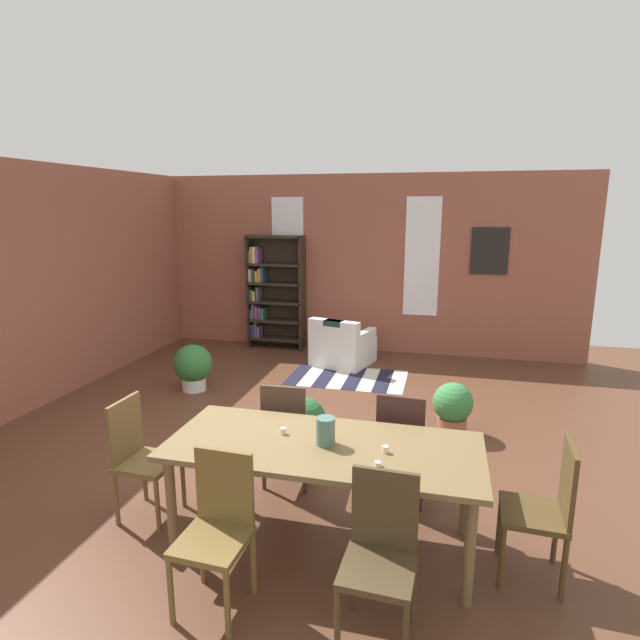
{
  "coord_description": "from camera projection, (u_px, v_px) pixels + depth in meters",
  "views": [
    {
      "loc": [
        1.51,
        -4.27,
        2.38
      ],
      "look_at": [
        0.1,
        1.4,
        1.09
      ],
      "focal_mm": 28.63,
      "sensor_mm": 36.0,
      "label": 1
    }
  ],
  "objects": [
    {
      "name": "dining_chair_head_right",
      "position": [
        546.0,
        507.0,
        3.25
      ],
      "size": [
        0.42,
        0.42,
        0.95
      ],
      "color": "#4C391D",
      "rests_on": "ground"
    },
    {
      "name": "potted_plant_corner",
      "position": [
        453.0,
        407.0,
        5.43
      ],
      "size": [
        0.42,
        0.42,
        0.57
      ],
      "color": "#9E6042",
      "rests_on": "ground"
    },
    {
      "name": "bookshelf_tall",
      "position": [
        272.0,
        292.0,
        8.72
      ],
      "size": [
        0.98,
        0.31,
        1.93
      ],
      "color": "#2D2319",
      "rests_on": "ground"
    },
    {
      "name": "potted_plant_window",
      "position": [
        193.0,
        366.0,
        6.74
      ],
      "size": [
        0.5,
        0.5,
        0.62
      ],
      "color": "silver",
      "rests_on": "ground"
    },
    {
      "name": "window_pane_0",
      "position": [
        288.0,
        254.0,
        8.7
      ],
      "size": [
        0.55,
        0.02,
        1.9
      ],
      "primitive_type": "cube",
      "color": "white"
    },
    {
      "name": "window_pane_1",
      "position": [
        422.0,
        257.0,
        8.17
      ],
      "size": [
        0.55,
        0.02,
        1.9
      ],
      "primitive_type": "cube",
      "color": "white"
    },
    {
      "name": "potted_plant_by_shelf",
      "position": [
        304.0,
        423.0,
        4.98
      ],
      "size": [
        0.44,
        0.44,
        0.58
      ],
      "color": "#333338",
      "rests_on": "ground"
    },
    {
      "name": "dining_chair_head_left",
      "position": [
        140.0,
        454.0,
        3.95
      ],
      "size": [
        0.41,
        0.41,
        0.95
      ],
      "color": "brown",
      "rests_on": "ground"
    },
    {
      "name": "dining_table",
      "position": [
        323.0,
        454.0,
        3.56
      ],
      "size": [
        2.19,
        0.93,
        0.77
      ],
      "color": "brown",
      "rests_on": "ground"
    },
    {
      "name": "dining_chair_near_right",
      "position": [
        381.0,
        551.0,
        2.83
      ],
      "size": [
        0.42,
        0.42,
        0.95
      ],
      "color": "#43341E",
      "rests_on": "ground"
    },
    {
      "name": "ground_plane",
      "position": [
        275.0,
        460.0,
        4.92
      ],
      "size": [
        10.62,
        10.62,
        0.0
      ],
      "primitive_type": "plane",
      "color": "brown"
    },
    {
      "name": "dining_chair_near_left",
      "position": [
        217.0,
        525.0,
        3.06
      ],
      "size": [
        0.42,
        0.42,
        0.95
      ],
      "color": "brown",
      "rests_on": "ground"
    },
    {
      "name": "dining_chair_far_right",
      "position": [
        401.0,
        443.0,
        4.14
      ],
      "size": [
        0.42,
        0.42,
        0.95
      ],
      "color": "#3C2421",
      "rests_on": "ground"
    },
    {
      "name": "tealight_candle_2",
      "position": [
        386.0,
        449.0,
        3.41
      ],
      "size": [
        0.04,
        0.04,
        0.05
      ],
      "primitive_type": "cylinder",
      "color": "silver",
      "rests_on": "dining_table"
    },
    {
      "name": "tealight_candle_1",
      "position": [
        378.0,
        464.0,
        3.24
      ],
      "size": [
        0.04,
        0.04,
        0.03
      ],
      "primitive_type": "cylinder",
      "color": "silver",
      "rests_on": "dining_table"
    },
    {
      "name": "armchair_white",
      "position": [
        342.0,
        347.0,
        7.88
      ],
      "size": [
        0.98,
        0.98,
        0.75
      ],
      "color": "white",
      "rests_on": "ground"
    },
    {
      "name": "dining_chair_far_left",
      "position": [
        287.0,
        430.0,
        4.37
      ],
      "size": [
        0.42,
        0.42,
        0.95
      ],
      "color": "#453127",
      "rests_on": "ground"
    },
    {
      "name": "framed_picture",
      "position": [
        490.0,
        251.0,
        7.89
      ],
      "size": [
        0.56,
        0.03,
        0.72
      ],
      "primitive_type": "cube",
      "color": "black"
    },
    {
      "name": "tealight_candle_0",
      "position": [
        283.0,
        431.0,
        3.7
      ],
      "size": [
        0.04,
        0.04,
        0.05
      ],
      "primitive_type": "cylinder",
      "color": "silver",
      "rests_on": "dining_table"
    },
    {
      "name": "vase_on_table",
      "position": [
        326.0,
        431.0,
        3.52
      ],
      "size": [
        0.13,
        0.13,
        0.2
      ],
      "primitive_type": "cylinder",
      "color": "#4C7266",
      "rests_on": "dining_table"
    },
    {
      "name": "striped_rug",
      "position": [
        347.0,
        378.0,
        7.29
      ],
      "size": [
        1.65,
        1.01,
        0.01
      ],
      "color": "#1E1E33",
      "rests_on": "ground"
    },
    {
      "name": "back_wall_brick",
      "position": [
        353.0,
        264.0,
        8.53
      ],
      "size": [
        7.44,
        0.12,
        2.92
      ],
      "primitive_type": "cube",
      "color": "#9B5543",
      "rests_on": "ground"
    }
  ]
}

